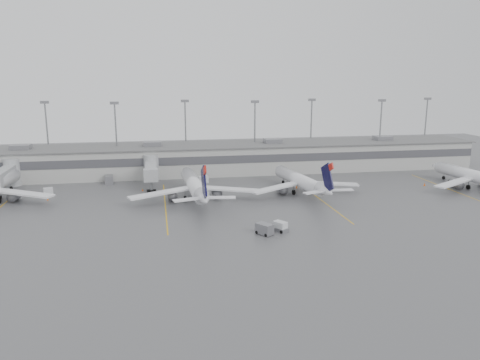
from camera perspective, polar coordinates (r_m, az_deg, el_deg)
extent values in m
plane|color=#505052|center=(82.61, 3.61, -6.94)|extent=(260.00, 260.00, 0.00)
cube|color=#ADADA8|center=(136.93, -2.14, 2.66)|extent=(150.00, 16.00, 8.00)
cube|color=#47474C|center=(128.91, -1.63, 2.49)|extent=(150.00, 0.15, 2.20)
cube|color=#606060|center=(136.29, -2.15, 4.33)|extent=(152.00, 17.00, 0.30)
cube|color=slate|center=(139.65, -25.15, 3.66)|extent=(5.00, 4.00, 1.30)
cube|color=slate|center=(151.42, 17.00, 4.91)|extent=(5.00, 4.00, 1.30)
cylinder|color=gray|center=(147.47, -22.40, 4.79)|extent=(0.44, 0.44, 20.00)
cube|color=slate|center=(146.61, -22.73, 8.74)|extent=(2.40, 0.50, 0.80)
cylinder|color=gray|center=(137.16, -14.83, 4.80)|extent=(0.44, 0.44, 20.00)
cube|color=slate|center=(136.23, -15.07, 9.05)|extent=(2.40, 0.50, 0.80)
cylinder|color=gray|center=(144.41, -6.64, 5.50)|extent=(0.44, 0.44, 20.00)
cube|color=slate|center=(143.53, -6.74, 9.55)|extent=(2.40, 0.50, 0.80)
cylinder|color=gray|center=(139.71, 1.81, 5.35)|extent=(0.44, 0.44, 20.00)
cube|color=slate|center=(138.79, 1.84, 9.53)|extent=(2.40, 0.50, 0.80)
cylinder|color=gray|center=(152.18, 8.64, 5.80)|extent=(0.44, 0.44, 20.00)
cube|color=slate|center=(151.35, 8.77, 9.64)|extent=(2.40, 0.50, 0.80)
cylinder|color=gray|center=(153.05, 16.69, 5.46)|extent=(0.44, 0.44, 20.00)
cube|color=slate|center=(152.21, 16.94, 9.27)|extent=(2.40, 0.50, 0.80)
cylinder|color=gray|center=(169.31, 21.64, 5.74)|extent=(0.44, 0.44, 20.00)
cube|color=slate|center=(168.56, 21.92, 9.18)|extent=(2.40, 0.50, 0.80)
cylinder|color=#939698|center=(133.01, -26.00, 0.86)|extent=(4.00, 4.00, 7.00)
cube|color=#939698|center=(126.74, -26.81, 0.63)|extent=(2.80, 13.00, 2.60)
cylinder|color=#939698|center=(127.86, -10.76, 1.50)|extent=(4.00, 4.00, 7.00)
cube|color=#939698|center=(121.33, -10.79, 1.29)|extent=(2.80, 13.00, 2.60)
cube|color=#939698|center=(113.98, -10.81, 0.57)|extent=(3.40, 2.40, 3.00)
cylinder|color=gray|center=(114.61, -10.75, -0.85)|extent=(0.70, 0.70, 2.80)
cube|color=black|center=(114.85, -10.73, -1.36)|extent=(2.20, 1.20, 0.70)
cube|color=#E8AC0D|center=(103.32, -9.10, -3.06)|extent=(0.25, 40.00, 0.01)
cube|color=#E8AC0D|center=(109.51, 9.54, -2.18)|extent=(0.25, 40.00, 0.01)
cube|color=#E8AC0D|center=(125.54, 24.77, -1.29)|extent=(0.25, 40.00, 0.01)
cone|color=white|center=(131.16, -25.63, 0.69)|extent=(3.68, 3.48, 3.35)
cube|color=white|center=(113.04, -25.02, -1.46)|extent=(14.44, 8.64, 0.39)
cylinder|color=black|center=(128.29, -26.12, -0.91)|extent=(0.50, 1.04, 1.01)
cylinder|color=white|center=(107.62, -5.64, -0.50)|extent=(4.59, 24.53, 3.33)
cone|color=white|center=(120.95, -6.51, 0.93)|extent=(3.48, 3.27, 3.33)
cone|color=white|center=(93.33, -4.44, -2.23)|extent=(3.61, 5.71, 3.33)
cube|color=white|center=(104.12, -9.64, -1.57)|extent=(14.49, 7.85, 0.39)
cube|color=white|center=(106.11, -1.25, -1.13)|extent=(14.66, 6.52, 0.39)
cube|color=black|center=(92.03, -4.42, -0.39)|extent=(0.66, 6.25, 7.25)
cube|color=red|center=(90.04, -4.31, 1.20)|extent=(0.45, 2.26, 2.11)
cylinder|color=black|center=(117.90, -6.26, -0.77)|extent=(0.44, 1.02, 1.00)
cylinder|color=black|center=(105.86, -6.70, -2.26)|extent=(0.56, 1.24, 1.22)
cylinder|color=black|center=(106.45, -4.21, -2.13)|extent=(0.56, 1.24, 1.22)
cylinder|color=white|center=(113.74, 7.15, 0.04)|extent=(6.16, 22.69, 3.07)
cone|color=white|center=(125.06, 4.68, 1.23)|extent=(3.43, 3.26, 3.07)
cone|color=white|center=(101.87, 10.41, -1.32)|extent=(3.75, 5.49, 3.07)
cube|color=white|center=(108.53, 4.36, -0.95)|extent=(13.11, 8.21, 0.36)
cube|color=white|center=(114.67, 10.98, -0.42)|extent=(13.55, 4.93, 0.36)
cube|color=black|center=(100.77, 10.61, 0.25)|extent=(1.10, 5.74, 6.68)
cube|color=red|center=(99.11, 11.04, 1.60)|extent=(0.59, 2.09, 1.94)
cylinder|color=black|center=(122.48, 5.29, -0.27)|extent=(0.48, 0.96, 0.92)
cylinder|color=black|center=(111.63, 6.56, -1.51)|extent=(0.61, 1.18, 1.12)
cylinder|color=black|center=(113.45, 8.53, -1.34)|extent=(0.61, 1.18, 1.12)
cylinder|color=white|center=(131.66, 26.25, 0.54)|extent=(5.75, 22.71, 3.07)
cone|color=white|center=(140.93, 22.76, 1.58)|extent=(3.39, 3.21, 3.07)
cube|color=white|center=(124.97, 24.70, -0.28)|extent=(13.18, 8.01, 0.36)
cylinder|color=black|center=(138.82, 23.57, 0.25)|extent=(0.47, 0.96, 0.92)
cylinder|color=black|center=(129.25, 26.06, -0.78)|extent=(0.59, 1.17, 1.13)
cube|color=silver|center=(85.41, 4.91, -5.66)|extent=(2.63, 2.87, 1.83)
cube|color=slate|center=(85.58, 4.91, -6.01)|extent=(3.02, 3.32, 0.71)
cylinder|color=black|center=(85.66, 4.03, -6.03)|extent=(0.50, 0.60, 0.57)
cylinder|color=black|center=(86.82, 4.75, -5.79)|extent=(0.50, 0.60, 0.57)
cylinder|color=black|center=(84.40, 5.07, -6.34)|extent=(0.50, 0.60, 0.57)
cylinder|color=black|center=(85.58, 5.78, -6.08)|extent=(0.50, 0.60, 0.57)
cube|color=slate|center=(83.51, 3.00, -5.96)|extent=(3.19, 3.54, 1.87)
cylinder|color=black|center=(83.92, 2.08, -6.39)|extent=(0.55, 0.65, 0.62)
cylinder|color=black|center=(83.59, 3.91, -6.49)|extent=(0.55, 0.65, 0.62)
cube|color=silver|center=(120.60, -22.35, -1.24)|extent=(2.42, 1.94, 1.50)
cube|color=silver|center=(123.39, -4.54, 0.06)|extent=(2.89, 2.22, 1.84)
cube|color=silver|center=(119.76, 6.50, -0.34)|extent=(3.21, 2.74, 1.92)
cube|color=slate|center=(126.87, -15.67, 0.04)|extent=(2.41, 3.56, 2.12)
cone|color=#FF6105|center=(114.65, -22.40, -2.14)|extent=(0.40, 0.40, 0.64)
cone|color=#FF6105|center=(116.94, -11.78, -1.18)|extent=(0.38, 0.38, 0.61)
cone|color=#FF6105|center=(118.19, 6.92, -0.83)|extent=(0.43, 0.43, 0.69)
cone|color=#FF6105|center=(128.96, 21.58, -0.48)|extent=(0.50, 0.50, 0.79)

